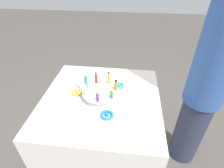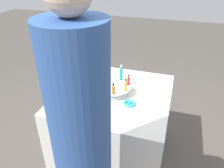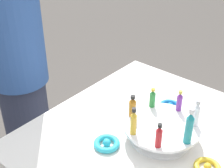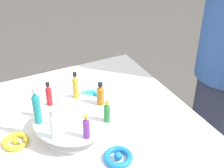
% 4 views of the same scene
% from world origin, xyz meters
% --- Properties ---
extents(display_stand, '(0.30, 0.30, 0.07)m').
position_xyz_m(display_stand, '(0.00, 0.00, 0.79)').
color(display_stand, white).
rests_on(display_stand, party_table).
extents(bottle_clear, '(0.02, 0.02, 0.11)m').
position_xyz_m(bottle_clear, '(-0.08, 0.10, 0.87)').
color(bottle_clear, silver).
rests_on(bottle_clear, display_stand).
extents(bottle_purple, '(0.02, 0.02, 0.09)m').
position_xyz_m(bottle_purple, '(-0.12, -0.00, 0.86)').
color(bottle_purple, '#702D93').
rests_on(bottle_purple, display_stand).
extents(bottle_green, '(0.02, 0.02, 0.09)m').
position_xyz_m(bottle_green, '(-0.08, -0.10, 0.86)').
color(bottle_green, '#288438').
rests_on(bottle_green, display_stand).
extents(bottle_amber, '(0.03, 0.03, 0.09)m').
position_xyz_m(bottle_amber, '(0.03, -0.12, 0.86)').
color(bottle_amber, '#AD6B19').
rests_on(bottle_amber, display_stand).
extents(bottle_gold, '(0.02, 0.02, 0.11)m').
position_xyz_m(bottle_gold, '(0.11, -0.05, 0.87)').
color(bottle_gold, gold).
rests_on(bottle_gold, display_stand).
extents(bottle_red, '(0.02, 0.02, 0.10)m').
position_xyz_m(bottle_red, '(0.11, 0.05, 0.86)').
color(bottle_red, '#B21E23').
rests_on(bottle_red, display_stand).
extents(bottle_teal, '(0.03, 0.03, 0.15)m').
position_xyz_m(bottle_teal, '(0.03, 0.12, 0.89)').
color(bottle_teal, teal).
rests_on(bottle_teal, display_stand).
extents(ribbon_bow_gold, '(0.10, 0.10, 0.03)m').
position_xyz_m(ribbon_bow_gold, '(0.03, 0.21, 0.76)').
color(ribbon_bow_gold, gold).
rests_on(ribbon_bow_gold, party_table).
extents(ribbon_bow_blue, '(0.10, 0.10, 0.03)m').
position_xyz_m(ribbon_bow_blue, '(-0.20, -0.08, 0.76)').
color(ribbon_bow_blue, blue).
rests_on(ribbon_bow_blue, party_table).
extents(ribbon_bow_teal, '(0.10, 0.10, 0.03)m').
position_xyz_m(ribbon_bow_teal, '(0.17, -0.13, 0.76)').
color(ribbon_bow_teal, '#2DB7CC').
rests_on(ribbon_bow_teal, party_table).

